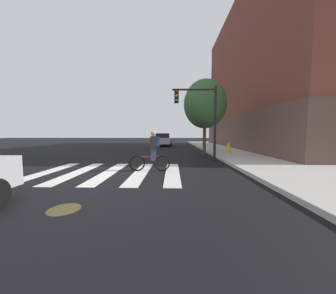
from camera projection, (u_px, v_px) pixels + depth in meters
ground_plane at (105, 173)px, 7.07m from camera, size 120.00×120.00×0.00m
sidewalk at (328, 172)px, 6.84m from camera, size 6.50×50.00×0.15m
crosswalk_stripes at (109, 172)px, 7.07m from camera, size 5.64×3.99×0.01m
manhole_cover at (64, 209)px, 3.63m from camera, size 0.64×0.64×0.01m
sedan_mid at (162, 139)px, 22.71m from camera, size 2.43×4.78×1.61m
cyclist at (153, 151)px, 7.30m from camera, size 1.71×0.38×1.69m
traffic_light_near at (200, 110)px, 9.80m from camera, size 2.47×0.28×4.20m
fire_hydrant at (229, 148)px, 12.32m from camera, size 0.33×0.22×0.78m
street_tree_near at (205, 104)px, 13.00m from camera, size 3.12×3.12×5.55m
corner_building at (326, 76)px, 17.69m from camera, size 18.85×21.12×14.82m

